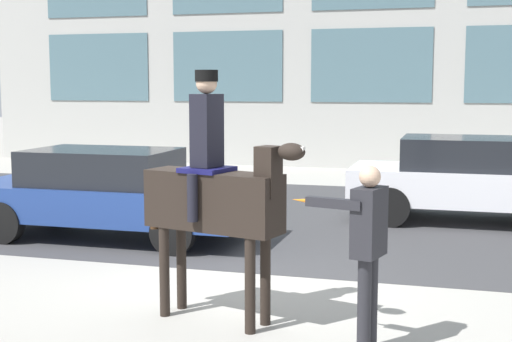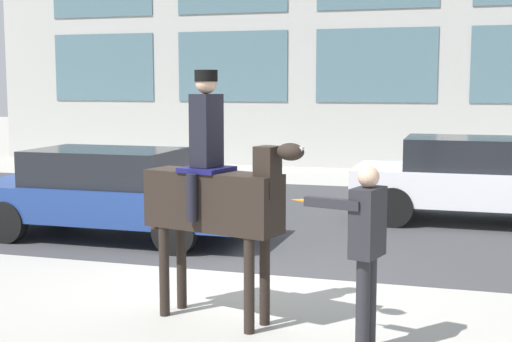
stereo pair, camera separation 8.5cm
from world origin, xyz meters
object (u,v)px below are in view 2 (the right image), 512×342
object	(u,v)px
mounted_horse_lead	(215,194)
street_car_far_lane	(468,178)
street_car_near_lane	(110,192)
pedestrian_bystander	(365,243)

from	to	relation	value
mounted_horse_lead	street_car_far_lane	xyz separation A→B (m)	(2.57, 6.48, -0.55)
mounted_horse_lead	street_car_near_lane	bearing A→B (deg)	146.50
mounted_horse_lead	street_car_far_lane	bearing A→B (deg)	83.26
pedestrian_bystander	street_car_near_lane	distance (m)	6.09
street_car_far_lane	street_car_near_lane	bearing A→B (deg)	-151.42
pedestrian_bystander	street_car_near_lane	xyz separation A→B (m)	(-4.68, 3.88, -0.28)
street_car_near_lane	street_car_far_lane	world-z (taller)	street_car_far_lane
pedestrian_bystander	mounted_horse_lead	bearing A→B (deg)	-0.29
street_car_near_lane	street_car_far_lane	size ratio (longest dim) A/B	1.12
street_car_near_lane	mounted_horse_lead	bearing A→B (deg)	-48.36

